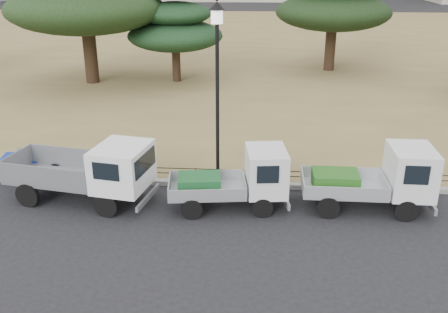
# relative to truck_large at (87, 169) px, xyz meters

# --- Properties ---
(ground) EXTENTS (220.00, 220.00, 0.00)m
(ground) POSITION_rel_truck_large_xyz_m (4.12, -1.25, -1.07)
(ground) COLOR black
(lawn) EXTENTS (120.00, 56.00, 0.15)m
(lawn) POSITION_rel_truck_large_xyz_m (4.12, 29.35, -0.99)
(lawn) COLOR olive
(lawn) RESTS_ON ground
(curb) EXTENTS (120.00, 0.25, 0.16)m
(curb) POSITION_rel_truck_large_xyz_m (4.12, 1.35, -0.99)
(curb) COLOR gray
(curb) RESTS_ON ground
(truck_large) EXTENTS (4.65, 2.48, 1.92)m
(truck_large) POSITION_rel_truck_large_xyz_m (0.00, 0.00, 0.00)
(truck_large) COLOR black
(truck_large) RESTS_ON ground
(truck_kei_front) EXTENTS (3.63, 1.88, 1.84)m
(truck_kei_front) POSITION_rel_truck_large_xyz_m (4.58, -0.09, -0.15)
(truck_kei_front) COLOR black
(truck_kei_front) RESTS_ON ground
(truck_kei_rear) EXTENTS (3.76, 1.68, 1.96)m
(truck_kei_rear) POSITION_rel_truck_large_xyz_m (8.72, 0.12, -0.09)
(truck_kei_rear) COLOR black
(truck_kei_rear) RESTS_ON ground
(street_lamp) EXTENTS (0.51, 0.51, 5.71)m
(street_lamp) POSITION_rel_truck_large_xyz_m (3.85, 1.65, 2.94)
(street_lamp) COLOR black
(street_lamp) RESTS_ON lawn
(pipe_fence) EXTENTS (38.00, 0.04, 0.40)m
(pipe_fence) POSITION_rel_truck_large_xyz_m (4.12, 1.50, -0.63)
(pipe_fence) COLOR black
(pipe_fence) RESTS_ON lawn
(tarp_pile) EXTENTS (1.44, 1.13, 0.88)m
(tarp_pile) POSITION_rel_truck_large_xyz_m (-2.83, 1.57, -0.57)
(tarp_pile) COLOR navy
(tarp_pile) RESTS_ON lawn
(pine_center_left) EXTENTS (5.53, 5.53, 5.63)m
(pine_center_left) POSITION_rel_truck_large_xyz_m (0.25, 15.62, 2.33)
(pine_center_left) COLOR black
(pine_center_left) RESTS_ON lawn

